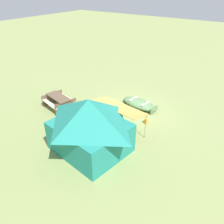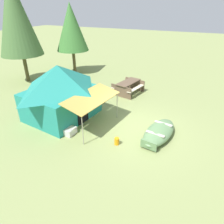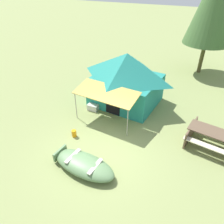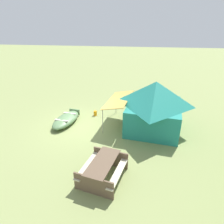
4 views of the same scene
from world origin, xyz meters
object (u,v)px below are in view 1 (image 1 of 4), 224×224
beached_rowboat (139,104)px  canvas_cabin_tent (90,125)px  fuel_can (146,121)px  cooler_box (128,142)px  picnic_table (59,101)px

beached_rowboat → canvas_cabin_tent: bearing=92.1°
fuel_can → canvas_cabin_tent: bearing=73.0°
cooler_box → fuel_can: bearing=-85.2°
beached_rowboat → fuel_can: bearing=131.0°
canvas_cabin_tent → fuel_can: bearing=-107.0°
beached_rowboat → fuel_can: size_ratio=8.21×
fuel_can → beached_rowboat: bearing=-49.0°
beached_rowboat → cooler_box: (-1.46, 3.66, -0.09)m
beached_rowboat → canvas_cabin_tent: canvas_cabin_tent is taller
beached_rowboat → fuel_can: 1.94m
cooler_box → beached_rowboat: bearing=-68.3°
canvas_cabin_tent → picnic_table: 4.84m
beached_rowboat → picnic_table: size_ratio=1.22×
beached_rowboat → picnic_table: bearing=36.0°
beached_rowboat → cooler_box: 3.94m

